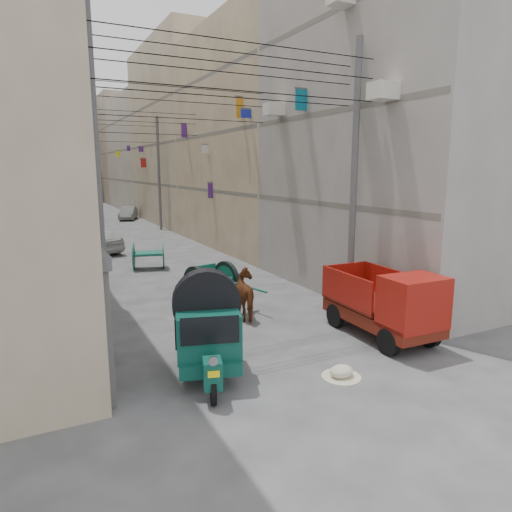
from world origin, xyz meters
TOP-DOWN VIEW (x-y plane):
  - ground at (0.00, 0.00)m, footprint 140.00×140.00m
  - building_row_right at (8.00, 34.13)m, footprint 8.00×62.00m
  - end_cap_building at (0.00, 66.00)m, footprint 22.00×10.00m
  - shutters_left at (-3.92, 10.38)m, footprint 0.18×14.40m
  - signboards at (-0.01, 21.66)m, footprint 8.22×40.52m
  - ac_units at (3.65, 7.67)m, footprint 0.70×6.55m
  - utility_poles at (0.00, 17.00)m, footprint 7.40×22.20m
  - overhead_cables at (0.00, 14.40)m, footprint 7.40×22.52m
  - auto_rickshaw at (-1.85, 3.86)m, footprint 1.88×2.60m
  - tonga_cart at (0.18, 8.85)m, footprint 1.81×3.12m
  - mini_truck at (3.04, 3.61)m, footprint 1.59×3.36m
  - second_cart at (-0.42, 15.03)m, footprint 1.62×1.51m
  - feed_sack at (0.65, 2.47)m, footprint 0.53×0.42m
  - horse at (0.62, 7.00)m, footprint 0.97×1.74m
  - distant_car_white at (-1.99, 20.29)m, footprint 2.79×4.20m
  - distant_car_grey at (2.80, 35.87)m, footprint 2.28×3.62m
  - distant_car_green at (-0.43, 36.24)m, footprint 3.10×4.81m

SIDE VIEW (x-z plane):
  - ground at x=0.00m, z-range 0.00..0.00m
  - feed_sack at x=0.65m, z-range 0.00..0.26m
  - distant_car_grey at x=2.80m, z-range 0.00..1.13m
  - second_cart at x=-0.42m, z-range 0.04..1.24m
  - distant_car_green at x=-0.43m, z-range 0.00..1.30m
  - distant_car_white at x=-1.99m, z-range 0.00..1.33m
  - tonga_cart at x=0.18m, z-range 0.03..1.35m
  - horse at x=0.62m, z-range 0.00..1.40m
  - mini_truck at x=3.04m, z-range -0.04..1.83m
  - auto_rickshaw at x=-1.85m, z-range 0.16..1.92m
  - shutters_left at x=-3.92m, z-range 0.06..2.93m
  - signboards at x=-0.01m, z-range 0.59..6.27m
  - utility_poles at x=0.00m, z-range 0.00..8.00m
  - building_row_right at x=8.00m, z-range -0.54..13.46m
  - end_cap_building at x=0.00m, z-range 0.00..13.00m
  - overhead_cables at x=0.00m, z-range 6.20..7.33m
  - ac_units at x=3.65m, z-range 5.76..9.11m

